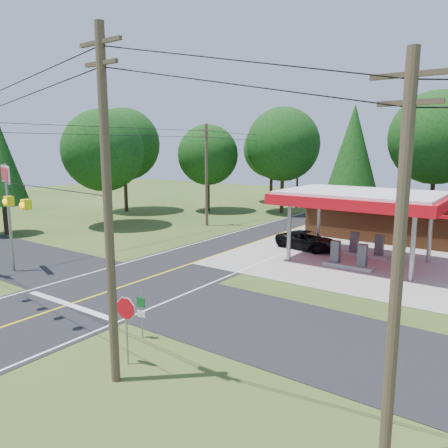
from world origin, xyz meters
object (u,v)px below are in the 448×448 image
Objects in this scene: gas_canopy at (361,200)px; suv_car at (307,240)px; big_stop_sign at (7,193)px; octagonal_stop_sign at (126,314)px.

suv_car is (-4.50, 1.50, -3.59)m from gas_canopy.
gas_canopy is at bearing 41.44° from big_stop_sign.
gas_canopy reaches higher than octagonal_stop_sign.
suv_car is 1.88× the size of octagonal_stop_sign.
big_stop_sign is at bearing -138.56° from gas_canopy.
gas_canopy is at bearing -99.47° from suv_car.
big_stop_sign is at bearing 151.83° from suv_car.
suv_car is 0.72× the size of big_stop_sign.
big_stop_sign reaches higher than octagonal_stop_sign.
suv_car is at bearing 96.95° from octagonal_stop_sign.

